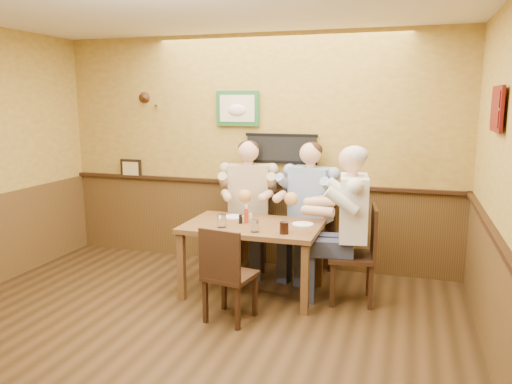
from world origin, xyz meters
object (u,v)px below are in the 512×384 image
(diner_blue_polo, at_px, (310,216))
(chair_back_left, at_px, (249,228))
(salt_shaker, at_px, (250,217))
(diner_white_elder, at_px, (352,233))
(chair_near_side, at_px, (230,273))
(diner_tan_shirt, at_px, (249,211))
(hot_sauce_bottle, at_px, (246,215))
(chair_back_right, at_px, (310,233))
(pepper_shaker, at_px, (241,219))
(chair_right_end, at_px, (352,254))
(cola_tumbler, at_px, (284,228))
(water_glass_left, at_px, (222,221))
(water_glass_mid, at_px, (255,226))
(dining_table, at_px, (253,233))

(diner_blue_polo, bearing_deg, chair_back_left, -164.80)
(salt_shaker, bearing_deg, diner_white_elder, -1.26)
(chair_near_side, distance_m, diner_tan_shirt, 1.51)
(chair_back_left, distance_m, hot_sauce_bottle, 0.85)
(chair_back_right, height_order, salt_shaker, chair_back_right)
(chair_near_side, relative_size, pepper_shaker, 9.53)
(chair_right_end, distance_m, chair_near_side, 1.28)
(diner_blue_polo, bearing_deg, diner_white_elder, -36.00)
(chair_back_right, distance_m, diner_blue_polo, 0.21)
(chair_back_left, relative_size, cola_tumbler, 8.45)
(water_glass_left, bearing_deg, salt_shaker, 57.64)
(cola_tumbler, bearing_deg, chair_near_side, -133.99)
(salt_shaker, bearing_deg, chair_back_right, 52.73)
(hot_sauce_bottle, height_order, pepper_shaker, hot_sauce_bottle)
(pepper_shaker, bearing_deg, chair_near_side, -79.10)
(water_glass_mid, relative_size, salt_shaker, 1.41)
(diner_tan_shirt, xyz_separation_m, cola_tumbler, (0.70, -1.05, 0.11))
(diner_tan_shirt, bearing_deg, salt_shaker, -83.20)
(diner_blue_polo, xyz_separation_m, cola_tumbler, (-0.05, -1.05, 0.11))
(dining_table, xyz_separation_m, chair_near_side, (0.00, -0.69, -0.21))
(hot_sauce_bottle, bearing_deg, water_glass_mid, -58.80)
(salt_shaker, bearing_deg, chair_back_left, 109.59)
(chair_back_right, distance_m, diner_tan_shirt, 0.78)
(diner_blue_polo, xyz_separation_m, hot_sauce_bottle, (-0.53, -0.75, 0.14))
(cola_tumbler, bearing_deg, salt_shaker, 140.95)
(chair_back_right, bearing_deg, pepper_shaker, -111.27)
(pepper_shaker, bearing_deg, diner_white_elder, 4.71)
(diner_white_elder, height_order, hot_sauce_bottle, diner_white_elder)
(chair_near_side, bearing_deg, diner_tan_shirt, -68.87)
(diner_blue_polo, bearing_deg, chair_back_right, 0.00)
(diner_white_elder, bearing_deg, chair_back_left, -125.81)
(dining_table, bearing_deg, diner_tan_shirt, 111.06)
(cola_tumbler, height_order, salt_shaker, cola_tumbler)
(chair_back_left, distance_m, water_glass_mid, 1.19)
(diner_blue_polo, bearing_deg, salt_shaker, -112.17)
(chair_right_end, height_order, diner_white_elder, diner_white_elder)
(chair_near_side, height_order, pepper_shaker, chair_near_side)
(salt_shaker, bearing_deg, hot_sauce_bottle, -106.34)
(water_glass_mid, relative_size, pepper_shaker, 1.30)
(salt_shaker, bearing_deg, water_glass_left, -122.36)
(diner_white_elder, distance_m, salt_shaker, 1.08)
(diner_white_elder, xyz_separation_m, pepper_shaker, (-1.15, -0.09, 0.09))
(dining_table, height_order, hot_sauce_bottle, hot_sauce_bottle)
(water_glass_mid, bearing_deg, hot_sauce_bottle, 121.20)
(chair_right_end, distance_m, diner_tan_shirt, 1.50)
(chair_near_side, bearing_deg, salt_shaker, -76.12)
(chair_back_right, bearing_deg, cola_tumbler, -77.73)
(diner_white_elder, relative_size, salt_shaker, 16.38)
(chair_back_left, relative_size, chair_back_right, 1.00)
(chair_right_end, xyz_separation_m, cola_tumbler, (-0.62, -0.35, 0.31))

